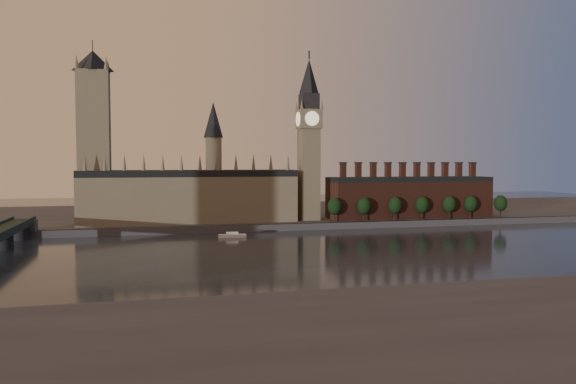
{
  "coord_description": "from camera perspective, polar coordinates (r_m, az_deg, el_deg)",
  "views": [
    {
      "loc": [
        -89.33,
        -233.42,
        40.78
      ],
      "look_at": [
        -17.41,
        55.0,
        25.0
      ],
      "focal_mm": 35.0,
      "sensor_mm": 36.0,
      "label": 1
    }
  ],
  "objects": [
    {
      "name": "ground",
      "position": [
        253.23,
        6.89,
        -6.25
      ],
      "size": [
        900.0,
        900.0,
        0.0
      ],
      "primitive_type": "plane",
      "color": "black",
      "rests_on": "ground"
    },
    {
      "name": "north_bank",
      "position": [
        422.83,
        -1.75,
        -2.23
      ],
      "size": [
        900.0,
        182.0,
        4.0
      ],
      "color": "#48484D",
      "rests_on": "ground"
    },
    {
      "name": "palace_of_westminster",
      "position": [
        349.75,
        -9.89,
        -0.15
      ],
      "size": [
        130.0,
        30.3,
        74.0
      ],
      "color": "#776A54",
      "rests_on": "north_bank"
    },
    {
      "name": "victoria_tower",
      "position": [
        350.25,
        -19.11,
        5.87
      ],
      "size": [
        24.0,
        24.0,
        108.0
      ],
      "color": "#776A54",
      "rests_on": "north_bank"
    },
    {
      "name": "big_ben",
      "position": [
        357.86,
        2.14,
        5.61
      ],
      "size": [
        15.0,
        15.0,
        107.0
      ],
      "color": "#776A54",
      "rests_on": "north_bank"
    },
    {
      "name": "chimney_block",
      "position": [
        383.58,
        12.22,
        -0.46
      ],
      "size": [
        110.0,
        25.0,
        37.0
      ],
      "color": "#4E271E",
      "rests_on": "north_bank"
    },
    {
      "name": "embankment_tree_0",
      "position": [
        348.05,
        4.76,
        -1.47
      ],
      "size": [
        8.6,
        8.6,
        14.88
      ],
      "color": "black",
      "rests_on": "north_bank"
    },
    {
      "name": "embankment_tree_1",
      "position": [
        353.01,
        7.72,
        -1.43
      ],
      "size": [
        8.6,
        8.6,
        14.88
      ],
      "color": "black",
      "rests_on": "north_bank"
    },
    {
      "name": "embankment_tree_2",
      "position": [
        362.22,
        10.82,
        -1.34
      ],
      "size": [
        8.6,
        8.6,
        14.88
      ],
      "color": "black",
      "rests_on": "north_bank"
    },
    {
      "name": "embankment_tree_3",
      "position": [
        371.39,
        13.46,
        -1.26
      ],
      "size": [
        8.6,
        8.6,
        14.88
      ],
      "color": "black",
      "rests_on": "north_bank"
    },
    {
      "name": "embankment_tree_4",
      "position": [
        379.95,
        16.06,
        -1.2
      ],
      "size": [
        8.6,
        8.6,
        14.88
      ],
      "color": "black",
      "rests_on": "north_bank"
    },
    {
      "name": "embankment_tree_5",
      "position": [
        388.89,
        18.06,
        -1.14
      ],
      "size": [
        8.6,
        8.6,
        14.88
      ],
      "color": "black",
      "rests_on": "north_bank"
    },
    {
      "name": "embankment_tree_6",
      "position": [
        399.95,
        20.78,
        -1.08
      ],
      "size": [
        8.6,
        8.6,
        14.88
      ],
      "color": "black",
      "rests_on": "north_bank"
    },
    {
      "name": "river_boat",
      "position": [
        306.7,
        -5.69,
        -4.4
      ],
      "size": [
        15.04,
        4.91,
        2.97
      ],
      "rotation": [
        0.0,
        0.0,
        -0.04
      ],
      "color": "silver",
      "rests_on": "ground"
    }
  ]
}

